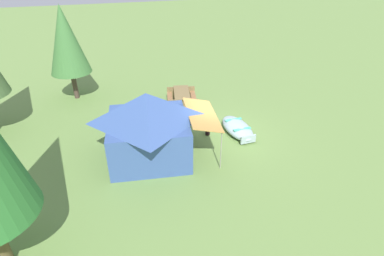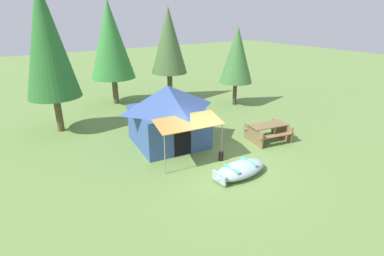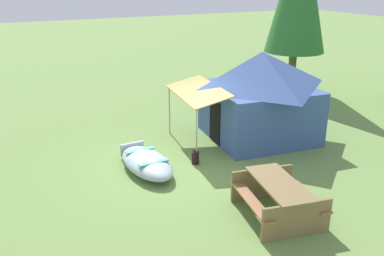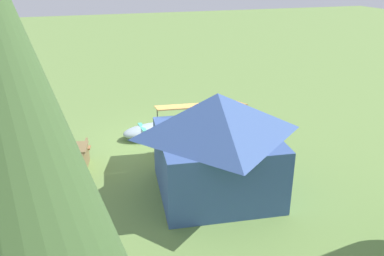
{
  "view_description": "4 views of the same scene",
  "coord_description": "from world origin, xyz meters",
  "px_view_note": "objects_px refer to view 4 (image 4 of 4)",
  "views": [
    {
      "loc": [
        -10.91,
        4.22,
        7.22
      ],
      "look_at": [
        -0.5,
        1.26,
        0.93
      ],
      "focal_mm": 29.19,
      "sensor_mm": 36.0,
      "label": 1
    },
    {
      "loc": [
        -6.81,
        -8.16,
        5.7
      ],
      "look_at": [
        -0.4,
        1.44,
        1.2
      ],
      "focal_mm": 28.07,
      "sensor_mm": 36.0,
      "label": 2
    },
    {
      "loc": [
        9.54,
        -4.41,
        4.89
      ],
      "look_at": [
        -0.51,
        0.62,
        0.73
      ],
      "focal_mm": 39.04,
      "sensor_mm": 36.0,
      "label": 3
    },
    {
      "loc": [
        2.78,
        11.7,
        5.6
      ],
      "look_at": [
        -0.48,
        1.42,
        1.2
      ],
      "focal_mm": 37.4,
      "sensor_mm": 36.0,
      "label": 4
    }
  ],
  "objects_px": {
    "picnic_table": "(56,157)",
    "fuel_can": "(159,148)",
    "beached_rowboat": "(155,130)",
    "canvas_cabin_tent": "(216,142)",
    "cooler_box": "(243,161)"
  },
  "relations": [
    {
      "from": "beached_rowboat",
      "to": "picnic_table",
      "type": "relative_size",
      "value": 1.12
    },
    {
      "from": "fuel_can",
      "to": "canvas_cabin_tent",
      "type": "bearing_deg",
      "value": 108.75
    },
    {
      "from": "canvas_cabin_tent",
      "to": "cooler_box",
      "type": "bearing_deg",
      "value": -140.84
    },
    {
      "from": "beached_rowboat",
      "to": "canvas_cabin_tent",
      "type": "xyz_separation_m",
      "value": [
        -0.73,
        4.03,
        1.17
      ]
    },
    {
      "from": "cooler_box",
      "to": "fuel_can",
      "type": "relative_size",
      "value": 1.24
    },
    {
      "from": "picnic_table",
      "to": "fuel_can",
      "type": "distance_m",
      "value": 3.16
    },
    {
      "from": "cooler_box",
      "to": "beached_rowboat",
      "type": "bearing_deg",
      "value": -56.18
    },
    {
      "from": "picnic_table",
      "to": "fuel_can",
      "type": "relative_size",
      "value": 5.7
    },
    {
      "from": "beached_rowboat",
      "to": "canvas_cabin_tent",
      "type": "relative_size",
      "value": 0.51
    },
    {
      "from": "picnic_table",
      "to": "fuel_can",
      "type": "height_order",
      "value": "picnic_table"
    },
    {
      "from": "picnic_table",
      "to": "cooler_box",
      "type": "xyz_separation_m",
      "value": [
        -5.31,
        1.27,
        -0.34
      ]
    },
    {
      "from": "beached_rowboat",
      "to": "picnic_table",
      "type": "bearing_deg",
      "value": 27.55
    },
    {
      "from": "canvas_cabin_tent",
      "to": "fuel_can",
      "type": "xyz_separation_m",
      "value": [
        0.91,
        -2.69,
        -1.23
      ]
    },
    {
      "from": "beached_rowboat",
      "to": "fuel_can",
      "type": "distance_m",
      "value": 1.35
    },
    {
      "from": "canvas_cabin_tent",
      "to": "beached_rowboat",
      "type": "bearing_deg",
      "value": -79.78
    }
  ]
}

